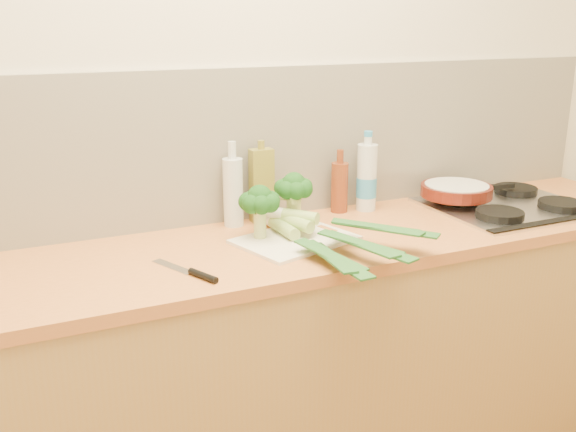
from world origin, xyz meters
name	(u,v)px	position (x,y,z in m)	size (l,w,h in m)	color
room_shell	(231,147)	(0.00, 1.49, 1.17)	(3.50, 3.50, 3.50)	beige
counter	(265,368)	(0.00, 1.20, 0.45)	(3.20, 0.62, 0.90)	#A68245
gas_hob	(509,204)	(1.02, 1.20, 0.91)	(0.58, 0.50, 0.04)	silver
chopping_board	(295,240)	(0.11, 1.19, 0.91)	(0.36, 0.27, 0.01)	silver
broccoli_left	(260,202)	(0.01, 1.24, 1.03)	(0.14, 0.14, 0.18)	#AFBE6F
broccoli_right	(294,190)	(0.15, 1.29, 1.05)	(0.13, 0.13, 0.19)	#AFBE6F
leek_front	(294,234)	(0.09, 1.16, 0.93)	(0.11, 0.69, 0.04)	white
leek_mid	(312,228)	(0.15, 1.15, 0.95)	(0.25, 0.65, 0.04)	white
leek_back	(324,220)	(0.20, 1.16, 0.97)	(0.42, 0.51, 0.04)	white
chefs_knife	(195,273)	(-0.28, 1.04, 0.91)	(0.13, 0.26, 0.02)	silver
skillet	(457,190)	(0.86, 1.31, 0.96)	(0.40, 0.27, 0.05)	#52160D
oil_tin	(262,185)	(0.09, 1.44, 1.03)	(0.08, 0.05, 0.29)	olive
glass_bottle	(233,191)	(-0.02, 1.43, 1.03)	(0.07, 0.07, 0.30)	silver
amber_bottle	(339,186)	(0.40, 1.43, 1.00)	(0.06, 0.06, 0.24)	maroon
water_bottle	(367,179)	(0.51, 1.41, 1.02)	(0.08, 0.08, 0.28)	silver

